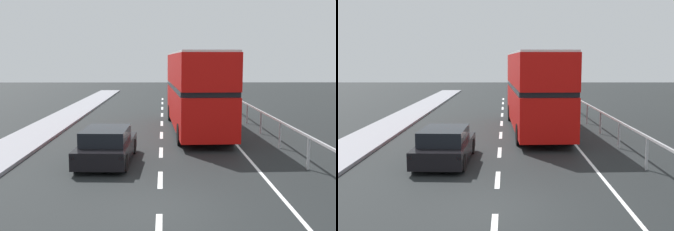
# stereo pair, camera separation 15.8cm
# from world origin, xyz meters

# --- Properties ---
(ground_plane) EXTENTS (74.98, 120.00, 0.10)m
(ground_plane) POSITION_xyz_m (0.00, 0.00, -0.05)
(ground_plane) COLOR black
(lane_paint_markings) EXTENTS (3.62, 46.00, 0.01)m
(lane_paint_markings) POSITION_xyz_m (2.10, 8.78, 0.00)
(lane_paint_markings) COLOR silver
(lane_paint_markings) RESTS_ON ground
(bridge_side_railing) EXTENTS (0.10, 42.00, 1.23)m
(bridge_side_railing) POSITION_xyz_m (5.26, 9.00, 0.98)
(bridge_side_railing) COLOR #ADACAF
(bridge_side_railing) RESTS_ON ground
(double_decker_bus_red) EXTENTS (3.00, 10.67, 4.30)m
(double_decker_bus_red) POSITION_xyz_m (1.88, 11.68, 2.30)
(double_decker_bus_red) COLOR red
(double_decker_bus_red) RESTS_ON ground
(hatchback_car_near) EXTENTS (1.99, 4.20, 1.34)m
(hatchback_car_near) POSITION_xyz_m (-2.05, 4.85, 0.65)
(hatchback_car_near) COLOR black
(hatchback_car_near) RESTS_ON ground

